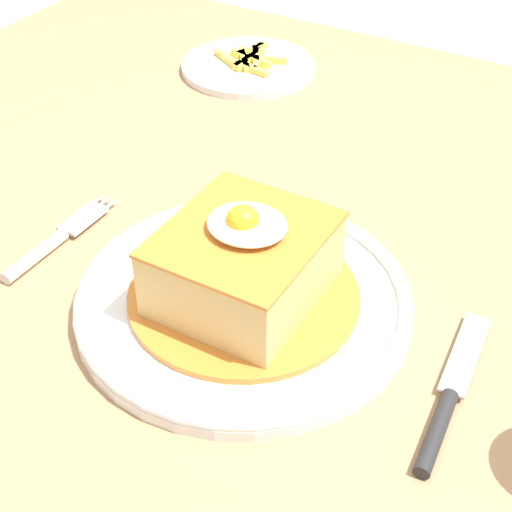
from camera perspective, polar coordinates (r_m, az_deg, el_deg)
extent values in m
cube|color=#A87F56|center=(0.72, 7.35, -0.22)|extent=(1.28, 0.88, 0.04)
cylinder|color=#A87F56|center=(1.43, -8.54, 3.27)|extent=(0.07, 0.07, 0.70)
cylinder|color=white|center=(0.63, -0.91, -3.45)|extent=(0.28, 0.28, 0.01)
torus|color=white|center=(0.63, -0.92, -2.95)|extent=(0.28, 0.28, 0.01)
cylinder|color=orange|center=(0.63, -0.92, -2.91)|extent=(0.19, 0.19, 0.01)
cube|color=#DBB770|center=(0.61, -0.95, -0.65)|extent=(0.12, 0.13, 0.06)
cube|color=orange|center=(0.59, -0.98, 1.66)|extent=(0.12, 0.13, 0.00)
ellipsoid|color=white|center=(0.58, -0.67, 2.38)|extent=(0.06, 0.06, 0.01)
sphere|color=yellow|center=(0.58, -0.99, 2.57)|extent=(0.03, 0.03, 0.03)
cylinder|color=silver|center=(0.71, -16.04, 0.02)|extent=(0.01, 0.08, 0.01)
cube|color=silver|center=(0.74, -12.70, 2.73)|extent=(0.02, 0.05, 0.00)
cylinder|color=silver|center=(0.75, -11.01, 3.54)|extent=(0.00, 0.03, 0.00)
cylinder|color=silver|center=(0.75, -11.49, 3.71)|extent=(0.00, 0.03, 0.00)
cylinder|color=silver|center=(0.76, -11.95, 3.87)|extent=(0.00, 0.03, 0.00)
cylinder|color=#262628|center=(0.55, 13.23, -12.59)|extent=(0.02, 0.08, 0.01)
cube|color=silver|center=(0.61, 15.27, -6.99)|extent=(0.03, 0.09, 0.00)
cylinder|color=white|center=(1.01, -0.59, 13.86)|extent=(0.17, 0.17, 0.01)
cube|color=#EAC64C|center=(1.04, -0.34, 15.02)|extent=(0.02, 0.05, 0.01)
cube|color=#EAC64C|center=(1.01, 0.74, 14.35)|extent=(0.05, 0.03, 0.01)
cube|color=#EAC64C|center=(0.99, -0.31, 13.71)|extent=(0.05, 0.02, 0.01)
cube|color=#EAC64C|center=(1.02, -0.21, 14.70)|extent=(0.02, 0.06, 0.01)
cube|color=#EAC64C|center=(1.01, -0.92, 14.40)|extent=(0.05, 0.06, 0.01)
cube|color=#EAC64C|center=(1.01, -2.06, 14.31)|extent=(0.06, 0.04, 0.01)
cube|color=#EAC64C|center=(1.01, -0.39, 14.43)|extent=(0.07, 0.02, 0.01)
cube|color=#EAC64C|center=(1.01, -0.51, 14.42)|extent=(0.01, 0.07, 0.01)
cube|color=#EAC64C|center=(1.01, -0.01, 14.44)|extent=(0.04, 0.06, 0.01)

